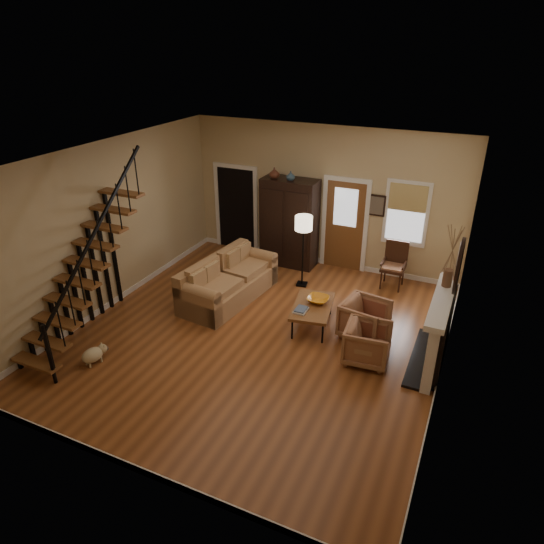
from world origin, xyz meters
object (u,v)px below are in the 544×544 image
at_px(coffee_table, 312,315).
at_px(armchair_left, 368,344).
at_px(armchair_right, 365,319).
at_px(armoire, 289,223).
at_px(floor_lamp, 303,252).
at_px(side_chair, 393,266).
at_px(sofa, 229,280).

relative_size(coffee_table, armchair_left, 1.59).
height_order(coffee_table, armchair_right, armchair_right).
xyz_separation_m(armoire, coffee_table, (1.50, -2.44, -0.82)).
bearing_deg(floor_lamp, armoire, 127.03).
bearing_deg(armoire, armchair_left, -48.46).
relative_size(coffee_table, floor_lamp, 0.74).
distance_m(armchair_left, floor_lamp, 2.98).
xyz_separation_m(armchair_right, side_chair, (0.06, 2.17, 0.15)).
xyz_separation_m(armchair_left, floor_lamp, (-2.02, 2.14, 0.47)).
height_order(armchair_left, side_chair, side_chair).
xyz_separation_m(coffee_table, armchair_left, (1.23, -0.65, 0.11)).
distance_m(sofa, armchair_right, 2.97).
height_order(sofa, armchair_left, sofa).
bearing_deg(sofa, armchair_left, -9.77).
relative_size(floor_lamp, side_chair, 1.59).
relative_size(armchair_left, armchair_right, 0.96).
bearing_deg(armoire, floor_lamp, -52.97).
relative_size(sofa, coffee_table, 1.94).
relative_size(sofa, armchair_left, 3.08).
bearing_deg(floor_lamp, sofa, -134.43).
bearing_deg(coffee_table, side_chair, 64.96).
distance_m(armchair_left, armchair_right, 0.76).
relative_size(armoire, coffee_table, 1.75).
relative_size(armoire, floor_lamp, 1.29).
bearing_deg(armchair_right, sofa, 94.77).
bearing_deg(coffee_table, armoire, 121.64).
bearing_deg(side_chair, armchair_left, -86.33).
relative_size(sofa, side_chair, 2.29).
xyz_separation_m(armoire, sofa, (-0.47, -2.15, -0.61)).
bearing_deg(side_chair, sofa, -147.16).
bearing_deg(armchair_left, floor_lamp, 38.36).
distance_m(sofa, side_chair, 3.59).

